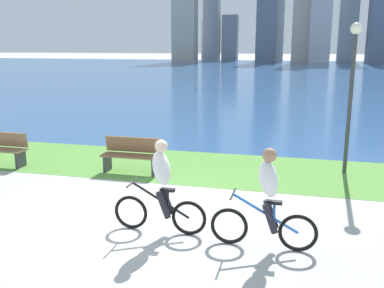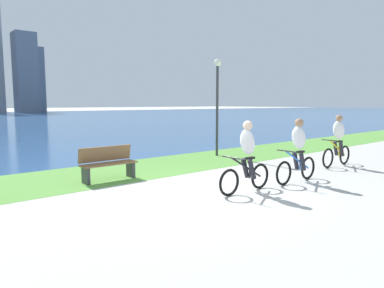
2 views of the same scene
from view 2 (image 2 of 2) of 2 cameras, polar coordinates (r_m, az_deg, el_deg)
The scene contains 7 objects.
ground_plane at distance 8.30m, azimuth 1.63°, elevation -7.63°, with size 300.00×300.00×0.00m, color #B2AFA8.
grass_strip_bayside at distance 10.97m, azimuth -10.18°, elevation -4.18°, with size 120.00×3.18×0.01m, color #59933D.
cyclist_lead at distance 8.13m, azimuth 8.89°, elevation -2.03°, with size 1.67×0.52×1.65m.
cyclist_trailing at distance 9.46m, azimuth 16.82°, elevation -1.01°, with size 1.71×0.52×1.66m.
cyclist_distant_rear at distance 12.34m, azimuth 22.61°, elevation 0.51°, with size 1.72×0.52×1.67m.
bench_near_path at distance 9.62m, azimuth -13.50°, elevation -3.08°, with size 1.50×0.47×0.90m.
lamppost_tall at distance 13.66m, azimuth 4.13°, elevation 8.33°, with size 0.28×0.28×3.71m.
Camera 2 is at (-5.36, -5.99, 2.05)m, focal length 32.83 mm.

